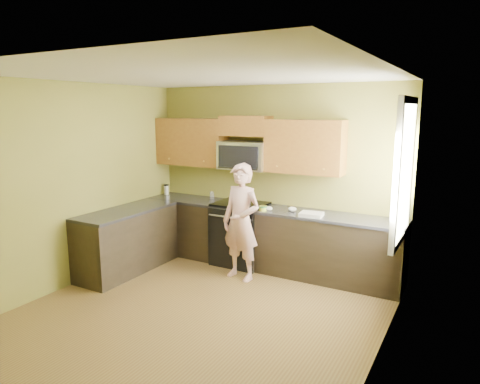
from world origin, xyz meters
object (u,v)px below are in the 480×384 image
Objects in this scene: butter_tub at (263,211)px; microwave at (244,169)px; stove at (240,233)px; woman at (241,222)px; frying_pan at (241,205)px; travel_mug at (166,194)px.

microwave is at bearing 147.08° from butter_tub.
microwave is 0.77m from butter_tub.
woman is at bearing -60.11° from stove.
travel_mug is (-1.59, 0.25, -0.03)m from frying_pan.
butter_tub is at bearing -32.92° from microwave.
woman is 3.24× the size of frying_pan.
frying_pan is 1.61m from travel_mug.
butter_tub is (0.16, 0.35, 0.11)m from woman.
butter_tub is 0.70× the size of travel_mug.
woman is 0.40m from butter_tub.
frying_pan reaches higher than stove.
microwave is 1.52× the size of frying_pan.
stove is 1.57m from travel_mug.
microwave is 1.59m from travel_mug.
butter_tub is at bearing 73.89° from woman.
frying_pan is at bearing 175.24° from butter_tub.
butter_tub is at bearing -8.12° from travel_mug.
frying_pan is at bearing -58.10° from stove.
microwave is at bearing 116.37° from frying_pan.
frying_pan is (-0.21, 0.38, 0.14)m from woman.
microwave is 0.96m from woman.
travel_mug is (-1.50, 0.10, 0.45)m from stove.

